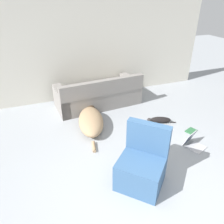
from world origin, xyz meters
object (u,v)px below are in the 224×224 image
Objects in this scene: dog at (91,119)px; book_green at (191,131)px; book_blue at (154,152)px; side_chair at (142,166)px; cat at (160,120)px; laptop_open at (192,142)px; couch at (99,95)px.

dog reaches higher than book_green.
dog is at bearing 122.46° from book_blue.
cat is at bearing 95.12° from side_chair.
dog is at bearing 116.55° from laptop_open.
side_chair is at bearing -135.98° from book_blue.
cat is 0.68m from book_green.
couch reaches higher than book_green.
laptop_open is (0.13, -0.92, 0.02)m from cat.
laptop_open is (1.56, -1.32, -0.07)m from dog.
side_chair reaches higher than cat.
cat is 1.37× the size of laptop_open.
dog is 3.69× the size of laptop_open.
book_green is at bearing 73.16° from side_chair.
couch reaches higher than laptop_open.
cat is (0.98, -1.27, -0.20)m from couch.
book_blue is at bearing 89.58° from side_chair.
laptop_open is 0.49m from book_green.
book_green is at bearing 152.10° from cat.
book_green is 1.80m from side_chair.
book_blue and book_green have the same top height.
couch is at bearing -28.83° from cat.
cat reaches higher than book_blue.
dog is (-0.45, -0.86, -0.10)m from couch.
couch is 2.28× the size of side_chair.
laptop_open is at bearing 112.54° from couch.
dog is at bearing 153.16° from book_green.
book_blue is at bearing 76.93° from cat.
cat is at bearing 53.38° from book_blue.
laptop_open is at bearing 64.34° from side_chair.
book_blue is at bearing -163.21° from book_green.
laptop_open reaches higher than book_blue.
couch is 1.61m from cat.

